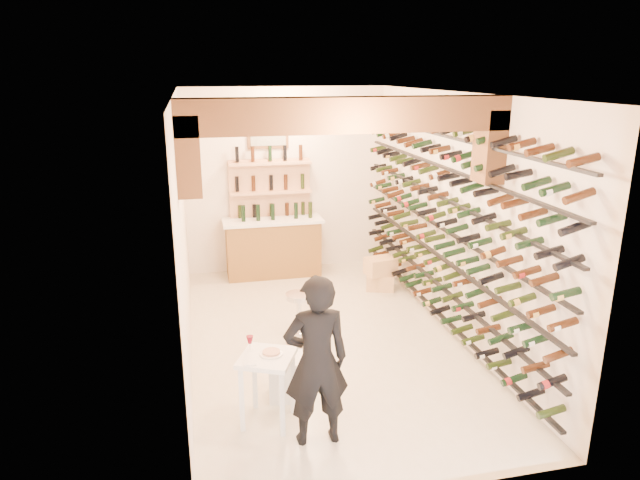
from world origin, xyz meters
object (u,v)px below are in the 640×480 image
at_px(wine_rack, 438,221).
at_px(back_counter, 273,246).
at_px(tasting_table, 267,368).
at_px(chrome_barstool, 299,315).
at_px(person, 316,361).
at_px(crate_lower, 380,282).
at_px(white_stool, 286,377).

height_order(wine_rack, back_counter, wine_rack).
bearing_deg(tasting_table, chrome_barstool, 93.11).
height_order(back_counter, tasting_table, back_counter).
xyz_separation_m(wine_rack, person, (-2.11, -2.09, -0.70)).
height_order(back_counter, crate_lower, back_counter).
height_order(person, chrome_barstool, person).
relative_size(white_stool, chrome_barstool, 0.66).
distance_m(back_counter, person, 4.76).
height_order(wine_rack, chrome_barstool, wine_rack).
bearing_deg(chrome_barstool, back_counter, 88.75).
bearing_deg(tasting_table, back_counter, 105.35).
relative_size(wine_rack, chrome_barstool, 8.08).
relative_size(white_stool, person, 0.27).
height_order(tasting_table, chrome_barstool, tasting_table).
distance_m(person, crate_lower, 4.18).
bearing_deg(back_counter, crate_lower, -34.08).
xyz_separation_m(white_stool, chrome_barstool, (0.37, 1.20, 0.17)).
bearing_deg(person, wine_rack, -135.06).
distance_m(white_stool, chrome_barstool, 1.27).
bearing_deg(chrome_barstool, person, -96.14).
bearing_deg(person, chrome_barstool, -95.97).
relative_size(back_counter, chrome_barstool, 2.41).
xyz_separation_m(wine_rack, tasting_table, (-2.52, -1.67, -0.94)).
distance_m(back_counter, white_stool, 3.94).
height_order(white_stool, person, person).
relative_size(back_counter, tasting_table, 1.89).
xyz_separation_m(wine_rack, chrome_barstool, (-1.89, -0.05, -1.14)).
xyz_separation_m(tasting_table, person, (0.41, -0.42, 0.24)).
bearing_deg(back_counter, wine_rack, -55.34).
distance_m(person, chrome_barstool, 2.10).
height_order(back_counter, chrome_barstool, back_counter).
height_order(person, crate_lower, person).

